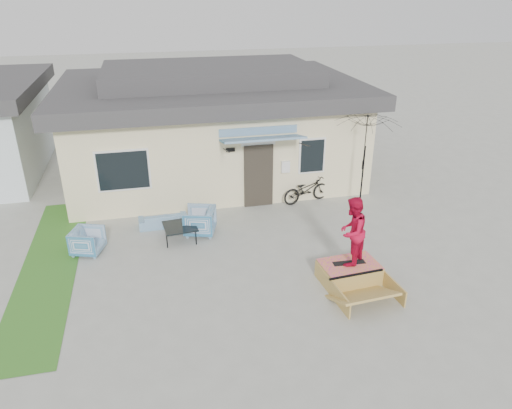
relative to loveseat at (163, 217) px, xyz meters
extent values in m
plane|color=gray|center=(2.17, -3.68, -0.28)|extent=(90.00, 90.00, 0.00)
cube|color=#2D6520|center=(-3.03, -1.68, -0.28)|extent=(1.40, 8.00, 0.01)
cube|color=beige|center=(2.17, 4.32, 1.22)|extent=(10.00, 7.00, 3.00)
cube|color=#353538|center=(2.17, 4.32, 2.97)|extent=(10.80, 7.80, 0.50)
cube|color=#353538|center=(2.17, 4.32, 3.52)|extent=(7.50, 4.50, 0.60)
cube|color=#2F2A21|center=(3.17, 0.78, 0.77)|extent=(0.95, 0.08, 2.10)
cube|color=white|center=(-1.03, 0.79, 1.32)|extent=(1.60, 0.06, 1.30)
cube|color=white|center=(4.97, 0.79, 1.32)|extent=(0.90, 0.06, 1.20)
cube|color=#216895|center=(3.17, 0.27, 2.17)|extent=(2.50, 1.09, 0.29)
imported|color=#216895|center=(0.00, 0.00, 0.00)|extent=(1.47, 0.48, 0.57)
imported|color=#216895|center=(-2.08, -1.18, 0.11)|extent=(0.93, 0.96, 0.79)
imported|color=#216895|center=(1.03, -0.73, 0.16)|extent=(1.02, 1.05, 0.88)
cube|color=black|center=(0.44, -0.99, -0.06)|extent=(0.99, 0.99, 0.45)
imported|color=black|center=(4.80, 0.70, 0.26)|extent=(1.81, 0.97, 1.10)
cylinder|color=black|center=(6.40, -0.09, 0.77)|extent=(0.05, 0.05, 2.10)
imported|color=black|center=(6.40, -0.09, 1.47)|extent=(2.35, 2.23, 0.90)
cube|color=black|center=(4.33, -4.00, 0.21)|extent=(0.81, 0.24, 0.05)
imported|color=#BC0B2F|center=(4.33, -4.00, 1.10)|extent=(1.06, 1.06, 1.73)
camera|label=1|loc=(-0.19, -13.35, 6.46)|focal=33.70mm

